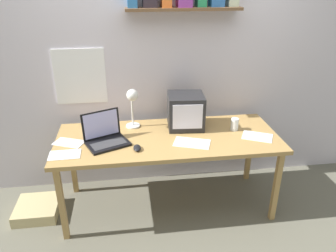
% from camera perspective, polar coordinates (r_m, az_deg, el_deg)
% --- Properties ---
extents(ground_plane, '(12.00, 12.00, 0.00)m').
position_cam_1_polar(ground_plane, '(3.19, 0.00, -13.39)').
color(ground_plane, '#636152').
extents(back_wall, '(5.60, 0.24, 2.60)m').
position_cam_1_polar(back_wall, '(3.07, -1.21, 12.45)').
color(back_wall, silver).
rests_on(back_wall, ground_plane).
extents(corner_desk, '(1.89, 0.77, 0.71)m').
position_cam_1_polar(corner_desk, '(2.82, 0.00, -2.80)').
color(corner_desk, '#AC854B').
rests_on(corner_desk, ground_plane).
extents(crt_monitor, '(0.33, 0.32, 0.31)m').
position_cam_1_polar(crt_monitor, '(2.93, 3.09, 2.61)').
color(crt_monitor, '#232326').
rests_on(crt_monitor, corner_desk).
extents(laptop, '(0.40, 0.37, 0.25)m').
position_cam_1_polar(laptop, '(2.73, -10.93, -1.57)').
color(laptop, black).
rests_on(laptop, corner_desk).
extents(desk_lamp, '(0.13, 0.18, 0.37)m').
position_cam_1_polar(desk_lamp, '(2.86, -6.21, 4.26)').
color(desk_lamp, silver).
rests_on(desk_lamp, corner_desk).
extents(juice_glass, '(0.07, 0.07, 0.11)m').
position_cam_1_polar(juice_glass, '(2.96, 11.52, 0.19)').
color(juice_glass, white).
rests_on(juice_glass, corner_desk).
extents(computer_mouse, '(0.06, 0.11, 0.03)m').
position_cam_1_polar(computer_mouse, '(2.60, -5.40, -3.82)').
color(computer_mouse, black).
rests_on(computer_mouse, corner_desk).
extents(loose_paper_near_monitor, '(0.28, 0.23, 0.00)m').
position_cam_1_polar(loose_paper_near_monitor, '(2.82, -16.87, -2.80)').
color(loose_paper_near_monitor, white).
rests_on(loose_paper_near_monitor, corner_desk).
extents(open_notebook, '(0.24, 0.16, 0.00)m').
position_cam_1_polar(open_notebook, '(2.65, -17.55, -4.79)').
color(open_notebook, white).
rests_on(open_notebook, corner_desk).
extents(loose_paper_near_laptop, '(0.30, 0.27, 0.00)m').
position_cam_1_polar(loose_paper_near_laptop, '(2.90, 15.29, -1.78)').
color(loose_paper_near_laptop, white).
rests_on(loose_paper_near_laptop, corner_desk).
extents(printed_handout, '(0.34, 0.27, 0.00)m').
position_cam_1_polar(printed_handout, '(2.70, 4.19, -2.95)').
color(printed_handout, silver).
rests_on(printed_handout, corner_desk).
extents(floor_cushion, '(0.37, 0.37, 0.10)m').
position_cam_1_polar(floor_cushion, '(3.27, -21.76, -13.26)').
color(floor_cushion, tan).
rests_on(floor_cushion, ground_plane).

